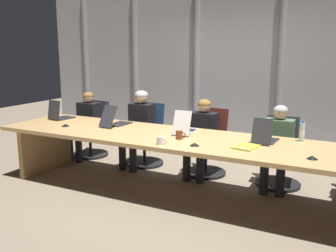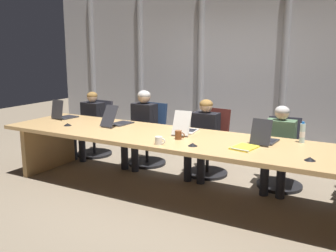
# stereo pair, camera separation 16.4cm
# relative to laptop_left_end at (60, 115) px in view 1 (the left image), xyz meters

# --- Properties ---
(ground_plane) EXTENTS (15.82, 15.82, 0.00)m
(ground_plane) POSITION_rel_laptop_left_end_xyz_m (2.11, -0.23, -0.81)
(ground_plane) COLOR #7F705B
(conference_table) EXTENTS (4.92, 1.16, 0.76)m
(conference_table) POSITION_rel_laptop_left_end_xyz_m (2.11, -0.23, -0.19)
(conference_table) COLOR tan
(conference_table) RESTS_ON ground_plane
(curtain_backdrop) EXTENTS (7.91, 0.17, 2.88)m
(curtain_backdrop) POSITION_rel_laptop_left_end_xyz_m (2.11, 2.07, 0.62)
(curtain_backdrop) COLOR #B2B2B7
(curtain_backdrop) RESTS_ON ground_plane
(laptop_left_end) EXTENTS (0.27, 0.38, 0.30)m
(laptop_left_end) POSITION_rel_laptop_left_end_xyz_m (0.00, 0.00, 0.00)
(laptop_left_end) COLOR #2D2D33
(laptop_left_end) RESTS_ON conference_table
(laptop_left_mid) EXTENTS (0.25, 0.51, 0.30)m
(laptop_left_mid) POSITION_rel_laptop_left_end_xyz_m (1.04, -0.01, -0.00)
(laptop_left_mid) COLOR #2D2D33
(laptop_left_mid) RESTS_ON conference_table
(laptop_center) EXTENTS (0.28, 0.50, 0.31)m
(laptop_center) POSITION_rel_laptop_left_end_xyz_m (2.10, 0.01, 0.00)
(laptop_center) COLOR beige
(laptop_center) RESTS_ON conference_table
(laptop_right_mid) EXTENTS (0.25, 0.41, 0.30)m
(laptop_right_mid) POSITION_rel_laptop_left_end_xyz_m (3.13, -0.02, -0.00)
(laptop_right_mid) COLOR #2D2D33
(laptop_right_mid) RESTS_ON conference_table
(office_chair_left_end) EXTENTS (0.60, 0.60, 0.93)m
(office_chair_left_end) POSITION_rel_laptop_left_end_xyz_m (-0.00, 0.74, -0.47)
(office_chair_left_end) COLOR #2D2D38
(office_chair_left_end) RESTS_ON ground_plane
(office_chair_left_mid) EXTENTS (0.60, 0.60, 0.96)m
(office_chair_left_mid) POSITION_rel_laptop_left_end_xyz_m (1.08, 0.74, -0.46)
(office_chair_left_mid) COLOR navy
(office_chair_left_mid) RESTS_ON ground_plane
(office_chair_center) EXTENTS (0.60, 0.61, 0.96)m
(office_chair_center) POSITION_rel_laptop_left_end_xyz_m (2.13, 0.74, -0.46)
(office_chair_center) COLOR #511E19
(office_chair_center) RESTS_ON ground_plane
(office_chair_right_mid) EXTENTS (0.60, 0.60, 0.91)m
(office_chair_right_mid) POSITION_rel_laptop_left_end_xyz_m (3.17, 0.74, -0.48)
(office_chair_right_mid) COLOR #2D2D38
(office_chair_right_mid) RESTS_ON ground_plane
(person_left_end) EXTENTS (0.40, 0.56, 1.10)m
(person_left_end) POSITION_rel_laptop_left_end_xyz_m (0.00, 0.58, -0.20)
(person_left_end) COLOR black
(person_left_end) RESTS_ON ground_plane
(person_left_mid) EXTENTS (0.41, 0.56, 1.18)m
(person_left_mid) POSITION_rel_laptop_left_end_xyz_m (1.04, 0.59, -0.14)
(person_left_mid) COLOR black
(person_left_mid) RESTS_ON ground_plane
(person_center) EXTENTS (0.38, 0.55, 1.11)m
(person_center) POSITION_rel_laptop_left_end_xyz_m (2.09, 0.58, -0.19)
(person_center) COLOR black
(person_center) RESTS_ON ground_plane
(person_right_mid) EXTENTS (0.39, 0.56, 1.10)m
(person_right_mid) POSITION_rel_laptop_left_end_xyz_m (3.16, 0.58, -0.20)
(person_right_mid) COLOR #4C6B4C
(person_right_mid) RESTS_ON ground_plane
(water_bottle_primary) EXTENTS (0.06, 0.06, 0.25)m
(water_bottle_primary) POSITION_rel_laptop_left_end_xyz_m (3.50, 0.21, 0.05)
(water_bottle_primary) COLOR silver
(water_bottle_primary) RESTS_ON conference_table
(coffee_mug_near) EXTENTS (0.13, 0.08, 0.11)m
(coffee_mug_near) POSITION_rel_laptop_left_end_xyz_m (2.18, -0.34, -0.01)
(coffee_mug_near) COLOR brown
(coffee_mug_near) RESTS_ON conference_table
(coffee_mug_far) EXTENTS (0.13, 0.09, 0.09)m
(coffee_mug_far) POSITION_rel_laptop_left_end_xyz_m (2.10, -0.67, -0.01)
(coffee_mug_far) COLOR white
(coffee_mug_far) RESTS_ON conference_table
(conference_mic_left_side) EXTENTS (0.11, 0.11, 0.03)m
(conference_mic_left_side) POSITION_rel_laptop_left_end_xyz_m (2.47, -0.54, -0.04)
(conference_mic_left_side) COLOR black
(conference_mic_left_side) RESTS_ON conference_table
(conference_mic_middle) EXTENTS (0.11, 0.11, 0.03)m
(conference_mic_middle) POSITION_rel_laptop_left_end_xyz_m (0.45, -0.39, -0.04)
(conference_mic_middle) COLOR black
(conference_mic_middle) RESTS_ON conference_table
(conference_mic_right_side) EXTENTS (0.11, 0.11, 0.03)m
(conference_mic_right_side) POSITION_rel_laptop_left_end_xyz_m (3.70, -0.49, -0.04)
(conference_mic_right_side) COLOR black
(conference_mic_right_side) RESTS_ON conference_table
(spiral_notepad) EXTENTS (0.27, 0.34, 0.03)m
(spiral_notepad) POSITION_rel_laptop_left_end_xyz_m (3.00, -0.36, -0.05)
(spiral_notepad) COLOR yellow
(spiral_notepad) RESTS_ON conference_table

